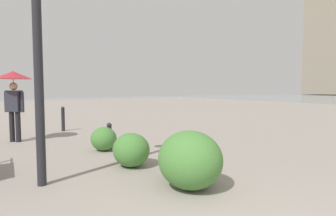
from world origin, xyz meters
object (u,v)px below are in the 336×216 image
(lamppost, at_px, (36,8))
(bollard_near, at_px, (109,135))
(bollard_mid, at_px, (63,118))
(pedestrian, at_px, (14,86))

(lamppost, bearing_deg, bollard_near, -45.66)
(bollard_near, relative_size, bollard_mid, 0.76)
(pedestrian, relative_size, bollard_near, 3.04)
(lamppost, height_order, bollard_mid, lamppost)
(pedestrian, distance_m, bollard_mid, 2.43)
(lamppost, relative_size, bollard_near, 6.29)
(bollard_mid, bearing_deg, pedestrian, 128.05)
(lamppost, bearing_deg, bollard_mid, -17.90)
(lamppost, distance_m, pedestrian, 4.55)
(pedestrian, xyz_separation_m, bollard_mid, (1.32, -1.69, -1.14))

